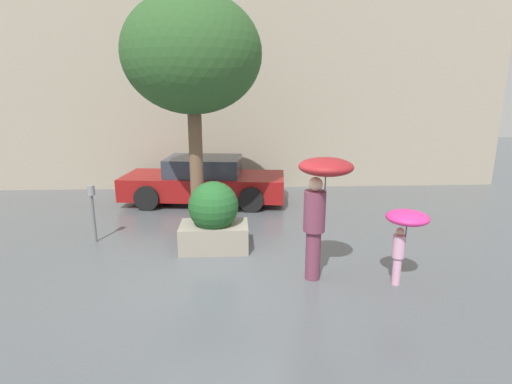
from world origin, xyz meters
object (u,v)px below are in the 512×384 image
object	(u,v)px
person_adult	(321,192)
person_child	(405,225)
parked_car_near	(204,181)
parking_meter	(92,202)
street_tree	(192,55)
planter_box	(214,218)

from	to	relation	value
person_adult	person_child	bearing A→B (deg)	20.21
parked_car_near	parking_meter	size ratio (longest dim) A/B	3.81
person_adult	person_child	xyz separation A→B (m)	(1.30, -0.26, -0.49)
person_child	street_tree	distance (m)	5.49
person_child	parking_meter	distance (m)	6.00
parked_car_near	planter_box	bearing A→B (deg)	-166.44
person_adult	street_tree	xyz separation A→B (m)	(-2.23, 2.90, 2.27)
street_tree	parking_meter	xyz separation A→B (m)	(-2.05, -0.94, -2.92)
planter_box	street_tree	bearing A→B (deg)	106.85
parking_meter	parked_car_near	bearing A→B (deg)	55.29
planter_box	person_child	xyz separation A→B (m)	(3.08, -1.69, 0.37)
person_child	planter_box	bearing A→B (deg)	-174.59
planter_box	person_adult	size ratio (longest dim) A/B	0.67
person_child	street_tree	xyz separation A→B (m)	(-3.53, 3.16, 2.77)
planter_box	street_tree	size ratio (longest dim) A/B	0.27
parking_meter	person_child	bearing A→B (deg)	-21.72
planter_box	parking_meter	world-z (taller)	planter_box
person_child	parked_car_near	distance (m)	6.28
person_child	parked_car_near	size ratio (longest dim) A/B	0.27
street_tree	parking_meter	bearing A→B (deg)	-155.21
person_adult	parked_car_near	world-z (taller)	person_adult
street_tree	parked_car_near	bearing A→B (deg)	89.85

